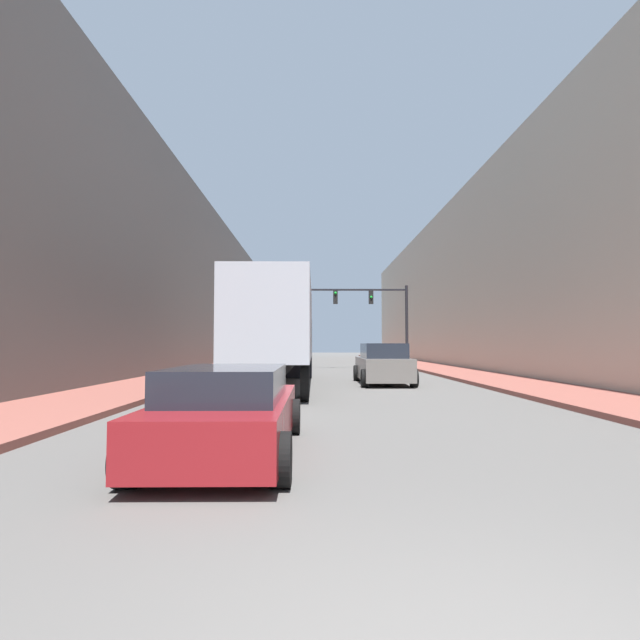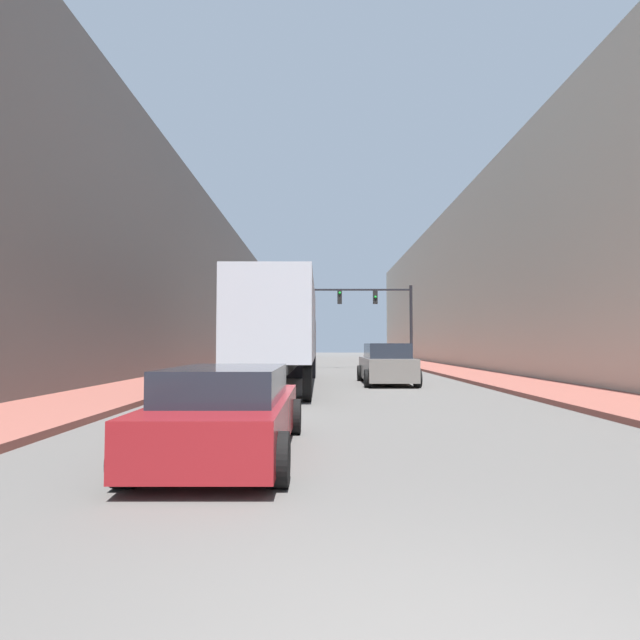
% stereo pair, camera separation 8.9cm
% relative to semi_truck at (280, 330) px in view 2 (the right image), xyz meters
% --- Properties ---
extents(sidewalk_right, '(3.38, 80.00, 0.15)m').
position_rel_semi_truck_xyz_m(sidewalk_right, '(9.48, 12.07, -2.14)').
color(sidewalk_right, brown).
rests_on(sidewalk_right, ground).
extents(sidewalk_left, '(3.38, 80.00, 0.15)m').
position_rel_semi_truck_xyz_m(sidewalk_left, '(-5.00, 12.07, -2.14)').
color(sidewalk_left, brown).
rests_on(sidewalk_left, ground).
extents(building_right, '(6.00, 80.00, 12.04)m').
position_rel_semi_truck_xyz_m(building_right, '(14.17, 12.07, 3.80)').
color(building_right, '#BCB29E').
rests_on(building_right, ground).
extents(building_left, '(6.00, 80.00, 12.60)m').
position_rel_semi_truck_xyz_m(building_left, '(-9.69, 12.07, 4.08)').
color(building_left, '#66605B').
rests_on(building_left, ground).
extents(semi_truck, '(2.56, 13.51, 3.89)m').
position_rel_semi_truck_xyz_m(semi_truck, '(0.00, 0.00, 0.00)').
color(semi_truck, '#B2B7C1').
rests_on(semi_truck, ground).
extents(sedan_car, '(2.01, 4.76, 1.32)m').
position_rel_semi_truck_xyz_m(sedan_car, '(0.14, -12.49, -1.58)').
color(sedan_car, maroon).
rests_on(sedan_car, ground).
extents(suv_car, '(2.15, 4.87, 1.70)m').
position_rel_semi_truck_xyz_m(suv_car, '(4.28, 0.90, -1.41)').
color(suv_car, slate).
rests_on(suv_car, ground).
extents(traffic_signal_gantry, '(7.32, 0.35, 5.64)m').
position_rel_semi_truck_xyz_m(traffic_signal_gantry, '(5.76, 13.46, 1.77)').
color(traffic_signal_gantry, black).
rests_on(traffic_signal_gantry, ground).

